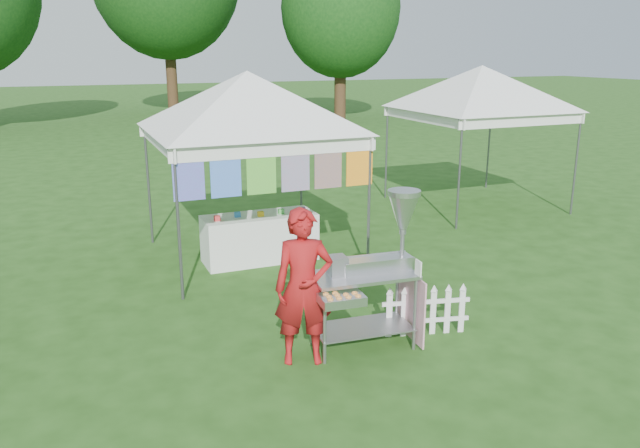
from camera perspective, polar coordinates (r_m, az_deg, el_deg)
name	(u,v)px	position (r m, az deg, el deg)	size (l,w,h in m)	color
ground	(339,344)	(7.39, 1.78, -10.95)	(120.00, 120.00, 0.00)	#204614
canopy_main	(247,71)	(9.90, -6.70, 13.68)	(4.24, 4.24, 3.45)	#59595E
canopy_right	(482,66)	(13.76, 14.62, 13.83)	(4.24, 4.24, 3.45)	#59595E
tree_right	(341,8)	(30.83, 1.91, 19.11)	(5.60, 5.60, 8.42)	#3C2216
donut_cart	(380,258)	(7.01, 5.49, -3.11)	(1.36, 0.84, 1.81)	gray
vendor	(304,287)	(6.69, -1.52, -5.81)	(0.63, 0.41, 1.72)	maroon
picket_fence	(426,312)	(7.62, 9.64, -7.96)	(1.05, 0.28, 0.56)	white
display_table	(260,238)	(10.11, -5.54, -1.26)	(1.80, 0.70, 0.76)	white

